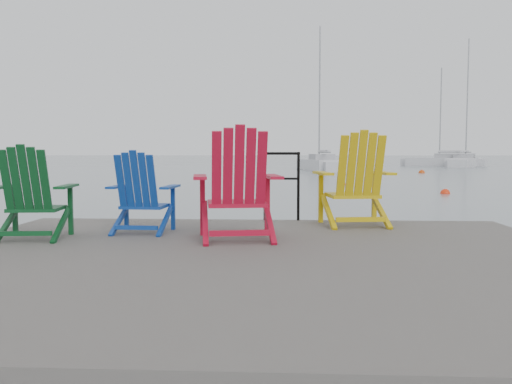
{
  "coord_description": "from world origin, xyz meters",
  "views": [
    {
      "loc": [
        0.29,
        -4.65,
        1.4
      ],
      "look_at": [
        -0.1,
        2.75,
        0.85
      ],
      "focal_mm": 38.0,
      "sensor_mm": 36.0,
      "label": 1
    }
  ],
  "objects_px": {
    "chair_green": "(32,194)",
    "sailboat_mid": "(465,162)",
    "sailboat_far": "(443,162)",
    "buoy_a": "(445,194)",
    "buoy_c": "(422,173)",
    "handrail": "(282,179)",
    "chair_blue": "(141,193)",
    "sailboat_near": "(320,165)",
    "chair_red": "(238,185)",
    "buoy_d": "(331,169)",
    "chair_yellow": "(356,180)",
    "buoy_b": "(341,185)"
  },
  "relations": [
    {
      "from": "chair_green",
      "to": "sailboat_mid",
      "type": "bearing_deg",
      "value": 60.79
    },
    {
      "from": "sailboat_far",
      "to": "buoy_a",
      "type": "xyz_separation_m",
      "value": [
        -10.3,
        -36.1,
        -0.36
      ]
    },
    {
      "from": "sailboat_far",
      "to": "buoy_c",
      "type": "distance_m",
      "value": 19.43
    },
    {
      "from": "chair_green",
      "to": "sailboat_mid",
      "type": "xyz_separation_m",
      "value": [
        20.06,
        48.13,
        -0.62
      ]
    },
    {
      "from": "handrail",
      "to": "buoy_c",
      "type": "relative_size",
      "value": 2.18
    },
    {
      "from": "chair_blue",
      "to": "sailboat_mid",
      "type": "distance_m",
      "value": 51.31
    },
    {
      "from": "sailboat_near",
      "to": "buoy_c",
      "type": "height_order",
      "value": "sailboat_near"
    },
    {
      "from": "handrail",
      "to": "chair_red",
      "type": "height_order",
      "value": "chair_red"
    },
    {
      "from": "sailboat_far",
      "to": "buoy_d",
      "type": "relative_size",
      "value": 28.87
    },
    {
      "from": "chair_blue",
      "to": "chair_yellow",
      "type": "height_order",
      "value": "chair_yellow"
    },
    {
      "from": "chair_red",
      "to": "buoy_a",
      "type": "distance_m",
      "value": 14.22
    },
    {
      "from": "chair_blue",
      "to": "sailboat_far",
      "type": "height_order",
      "value": "sailboat_far"
    },
    {
      "from": "buoy_c",
      "to": "sailboat_mid",
      "type": "bearing_deg",
      "value": 64.04
    },
    {
      "from": "buoy_c",
      "to": "buoy_d",
      "type": "bearing_deg",
      "value": 129.02
    },
    {
      "from": "chair_red",
      "to": "buoy_a",
      "type": "xyz_separation_m",
      "value": [
        5.86,
        12.92,
        -1.06
      ]
    },
    {
      "from": "chair_yellow",
      "to": "buoy_b",
      "type": "height_order",
      "value": "chair_yellow"
    },
    {
      "from": "chair_green",
      "to": "buoy_a",
      "type": "bearing_deg",
      "value": 51.86
    },
    {
      "from": "buoy_a",
      "to": "buoy_c",
      "type": "xyz_separation_m",
      "value": [
        3.66,
        17.84,
        0.0
      ]
    },
    {
      "from": "sailboat_near",
      "to": "buoy_b",
      "type": "height_order",
      "value": "sailboat_near"
    },
    {
      "from": "chair_green",
      "to": "chair_red",
      "type": "height_order",
      "value": "chair_red"
    },
    {
      "from": "buoy_a",
      "to": "buoy_b",
      "type": "bearing_deg",
      "value": 122.39
    },
    {
      "from": "sailboat_mid",
      "to": "buoy_b",
      "type": "bearing_deg",
      "value": -91.07
    },
    {
      "from": "chair_blue",
      "to": "sailboat_far",
      "type": "distance_m",
      "value": 51.56
    },
    {
      "from": "chair_yellow",
      "to": "chair_blue",
      "type": "bearing_deg",
      "value": -171.75
    },
    {
      "from": "chair_blue",
      "to": "buoy_d",
      "type": "relative_size",
      "value": 2.59
    },
    {
      "from": "chair_red",
      "to": "chair_yellow",
      "type": "bearing_deg",
      "value": 31.15
    },
    {
      "from": "chair_blue",
      "to": "chair_yellow",
      "type": "distance_m",
      "value": 2.55
    },
    {
      "from": "sailboat_near",
      "to": "handrail",
      "type": "bearing_deg",
      "value": -104.47
    },
    {
      "from": "chair_red",
      "to": "buoy_c",
      "type": "height_order",
      "value": "chair_red"
    },
    {
      "from": "handrail",
      "to": "buoy_c",
      "type": "height_order",
      "value": "handrail"
    },
    {
      "from": "sailboat_far",
      "to": "buoy_d",
      "type": "xyz_separation_m",
      "value": [
        -12.01,
        -11.62,
        -0.36
      ]
    },
    {
      "from": "buoy_a",
      "to": "chair_green",
      "type": "bearing_deg",
      "value": -121.55
    },
    {
      "from": "chair_red",
      "to": "sailboat_near",
      "type": "distance_m",
      "value": 36.3
    },
    {
      "from": "sailboat_mid",
      "to": "buoy_c",
      "type": "relative_size",
      "value": 30.43
    },
    {
      "from": "buoy_c",
      "to": "buoy_d",
      "type": "distance_m",
      "value": 8.53
    },
    {
      "from": "chair_red",
      "to": "sailboat_near",
      "type": "height_order",
      "value": "sailboat_near"
    },
    {
      "from": "chair_red",
      "to": "buoy_b",
      "type": "relative_size",
      "value": 3.3
    },
    {
      "from": "sailboat_far",
      "to": "buoy_b",
      "type": "xyz_separation_m",
      "value": [
        -13.27,
        -31.42,
        -0.36
      ]
    },
    {
      "from": "buoy_c",
      "to": "buoy_d",
      "type": "height_order",
      "value": "buoy_c"
    },
    {
      "from": "chair_green",
      "to": "sailboat_mid",
      "type": "distance_m",
      "value": 52.15
    },
    {
      "from": "chair_green",
      "to": "buoy_c",
      "type": "height_order",
      "value": "chair_green"
    },
    {
      "from": "sailboat_near",
      "to": "chair_red",
      "type": "bearing_deg",
      "value": -104.95
    },
    {
      "from": "chair_yellow",
      "to": "buoy_a",
      "type": "height_order",
      "value": "chair_yellow"
    },
    {
      "from": "buoy_b",
      "to": "sailboat_far",
      "type": "bearing_deg",
      "value": 67.1
    },
    {
      "from": "handrail",
      "to": "sailboat_near",
      "type": "xyz_separation_m",
      "value": [
        2.77,
        34.52,
        -0.69
      ]
    },
    {
      "from": "chair_blue",
      "to": "handrail",
      "type": "bearing_deg",
      "value": 40.83
    },
    {
      "from": "handrail",
      "to": "sailboat_mid",
      "type": "height_order",
      "value": "sailboat_mid"
    },
    {
      "from": "handrail",
      "to": "buoy_a",
      "type": "xyz_separation_m",
      "value": [
        5.42,
        11.28,
        -1.04
      ]
    },
    {
      "from": "sailboat_near",
      "to": "sailboat_far",
      "type": "height_order",
      "value": "sailboat_near"
    },
    {
      "from": "chair_red",
      "to": "buoy_d",
      "type": "height_order",
      "value": "chair_red"
    }
  ]
}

